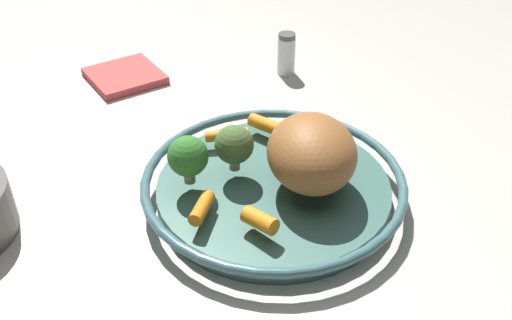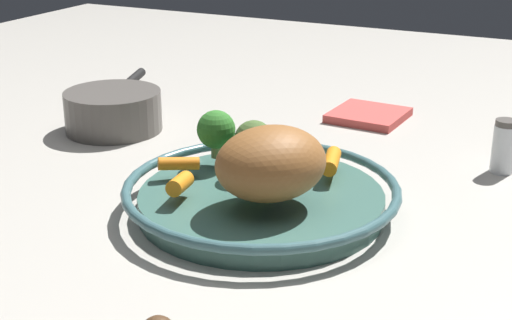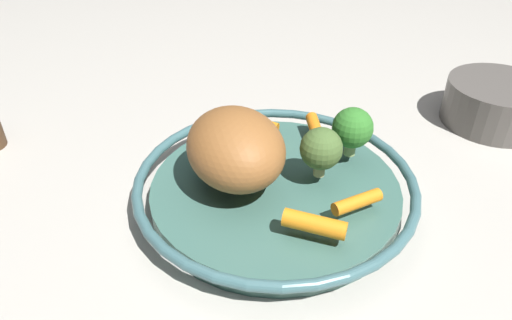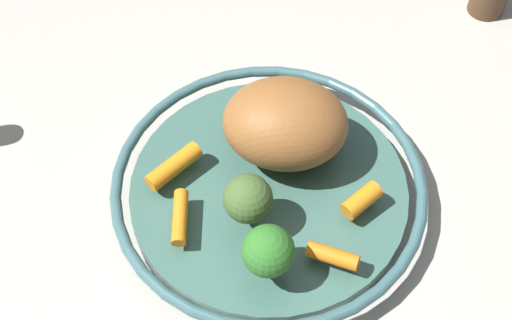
% 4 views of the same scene
% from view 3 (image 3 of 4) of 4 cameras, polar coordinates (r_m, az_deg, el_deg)
% --- Properties ---
extents(ground_plane, '(2.48, 2.48, 0.00)m').
position_cam_3_polar(ground_plane, '(0.60, 2.24, -4.89)').
color(ground_plane, '#B7B2A8').
extents(serving_bowl, '(0.34, 0.34, 0.04)m').
position_cam_3_polar(serving_bowl, '(0.59, 2.29, -3.34)').
color(serving_bowl, '#3D665B').
rests_on(serving_bowl, ground_plane).
extents(roast_chicken_piece, '(0.17, 0.17, 0.09)m').
position_cam_3_polar(roast_chicken_piece, '(0.55, -2.44, 1.41)').
color(roast_chicken_piece, '#945C2D').
rests_on(roast_chicken_piece, serving_bowl).
extents(baby_carrot_back, '(0.05, 0.05, 0.02)m').
position_cam_3_polar(baby_carrot_back, '(0.66, 7.03, 3.85)').
color(baby_carrot_back, orange).
rests_on(baby_carrot_back, serving_bowl).
extents(baby_carrot_center, '(0.04, 0.07, 0.02)m').
position_cam_3_polar(baby_carrot_center, '(0.50, 6.98, -7.58)').
color(baby_carrot_center, orange).
rests_on(baby_carrot_center, serving_bowl).
extents(baby_carrot_right, '(0.06, 0.04, 0.02)m').
position_cam_3_polar(baby_carrot_right, '(0.54, 11.87, -5.02)').
color(baby_carrot_right, orange).
rests_on(baby_carrot_right, serving_bowl).
extents(baby_carrot_left, '(0.03, 0.05, 0.02)m').
position_cam_3_polar(baby_carrot_left, '(0.66, 0.73, 4.05)').
color(baby_carrot_left, orange).
rests_on(baby_carrot_left, serving_bowl).
extents(broccoli_floret_small, '(0.05, 0.05, 0.07)m').
position_cam_3_polar(broccoli_floret_small, '(0.61, 11.42, 3.72)').
color(broccoli_floret_small, '#96AA66').
rests_on(broccoli_floret_small, serving_bowl).
extents(broccoli_floret_mid, '(0.05, 0.05, 0.06)m').
position_cam_3_polar(broccoli_floret_mid, '(0.56, 7.77, 1.30)').
color(broccoli_floret_mid, tan).
rests_on(broccoli_floret_mid, serving_bowl).
extents(saucepan, '(0.16, 0.24, 0.07)m').
position_cam_3_polar(saucepan, '(0.84, 26.87, 6.06)').
color(saucepan, '#56514C').
rests_on(saucepan, ground_plane).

